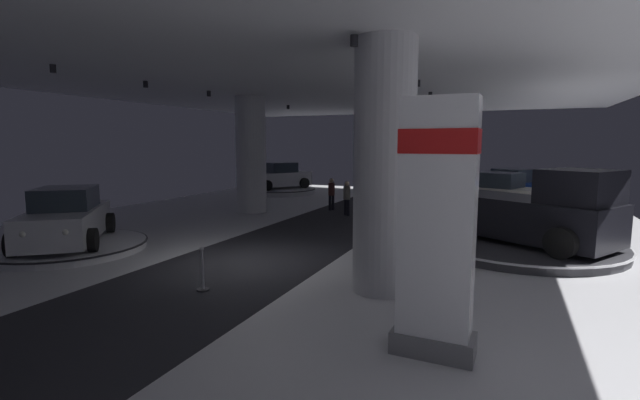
{
  "coord_description": "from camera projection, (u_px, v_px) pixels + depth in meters",
  "views": [
    {
      "loc": [
        6.58,
        -10.16,
        3.28
      ],
      "look_at": [
        0.8,
        3.34,
        1.4
      ],
      "focal_mm": 24.66,
      "sensor_mm": 36.0,
      "label": 1
    }
  ],
  "objects": [
    {
      "name": "pickup_truck_mid_right",
      "position": [
        530.0,
        212.0,
        13.35
      ],
      "size": [
        5.6,
        4.66,
        2.3
      ],
      "color": "black",
      "rests_on": "display_platform_mid_right"
    },
    {
      "name": "display_car_deep_left",
      "position": [
        279.0,
        177.0,
        29.19
      ],
      "size": [
        3.7,
        4.53,
        1.71
      ],
      "color": "silver",
      "rests_on": "display_platform_deep_left"
    },
    {
      "name": "ground",
      "position": [
        247.0,
        263.0,
        12.25
      ],
      "size": [
        24.0,
        44.0,
        0.06
      ],
      "color": "silver"
    },
    {
      "name": "visitor_walking_near",
      "position": [
        347.0,
        196.0,
        20.1
      ],
      "size": [
        0.32,
        0.32,
        1.59
      ],
      "color": "black",
      "rests_on": "ground"
    },
    {
      "name": "column_right",
      "position": [
        384.0,
        168.0,
        9.61
      ],
      "size": [
        1.34,
        1.34,
        5.5
      ],
      "color": "silver",
      "rests_on": "ground"
    },
    {
      "name": "display_platform_deep_right",
      "position": [
        515.0,
        203.0,
        23.53
      ],
      "size": [
        5.34,
        5.34,
        0.24
      ],
      "color": "#333338",
      "rests_on": "ground"
    },
    {
      "name": "display_car_near_left",
      "position": [
        66.0,
        218.0,
        13.45
      ],
      "size": [
        4.06,
        4.39,
        1.71
      ],
      "color": "silver",
      "rests_on": "display_platform_near_left"
    },
    {
      "name": "brand_sign_pylon",
      "position": [
        437.0,
        225.0,
        6.67
      ],
      "size": [
        1.29,
        0.69,
        3.97
      ],
      "color": "slate",
      "rests_on": "ground"
    },
    {
      "name": "display_platform_near_left",
      "position": [
        68.0,
        246.0,
        13.53
      ],
      "size": [
        4.61,
        4.61,
        0.25
      ],
      "color": "silver",
      "rests_on": "ground"
    },
    {
      "name": "display_platform_far_right",
      "position": [
        492.0,
        213.0,
        19.82
      ],
      "size": [
        4.7,
        4.7,
        0.32
      ],
      "color": "#B7B7BC",
      "rests_on": "ground"
    },
    {
      "name": "display_car_far_right",
      "position": [
        494.0,
        193.0,
        19.69
      ],
      "size": [
        4.57,
        3.42,
        1.71
      ],
      "color": "silver",
      "rests_on": "display_platform_far_right"
    },
    {
      "name": "ceiling_with_spotlights",
      "position": [
        242.0,
        57.0,
        11.55
      ],
      "size": [
        24.0,
        44.0,
        0.39
      ],
      "color": "silver"
    },
    {
      "name": "visitor_walking_far",
      "position": [
        331.0,
        192.0,
        21.72
      ],
      "size": [
        0.32,
        0.32,
        1.59
      ],
      "color": "black",
      "rests_on": "ground"
    },
    {
      "name": "display_car_deep_right",
      "position": [
        516.0,
        187.0,
        23.45
      ],
      "size": [
        4.26,
        4.22,
        1.71
      ],
      "color": "navy",
      "rests_on": "display_platform_deep_right"
    },
    {
      "name": "display_platform_mid_right",
      "position": [
        519.0,
        244.0,
        13.74
      ],
      "size": [
        6.02,
        6.02,
        0.28
      ],
      "color": "#333338",
      "rests_on": "ground"
    },
    {
      "name": "column_left",
      "position": [
        251.0,
        155.0,
        20.99
      ],
      "size": [
        1.42,
        1.42,
        5.5
      ],
      "color": "silver",
      "rests_on": "ground"
    },
    {
      "name": "display_platform_deep_left",
      "position": [
        278.0,
        190.0,
        29.29
      ],
      "size": [
        4.92,
        4.92,
        0.34
      ],
      "color": "#B7B7BC",
      "rests_on": "ground"
    },
    {
      "name": "stanchion_a",
      "position": [
        203.0,
        275.0,
        9.84
      ],
      "size": [
        0.28,
        0.28,
        1.01
      ],
      "color": "#333338",
      "rests_on": "ground"
    }
  ]
}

